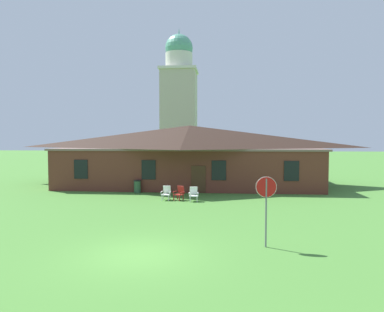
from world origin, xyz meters
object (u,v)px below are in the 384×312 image
stop_sign (266,197)px  lawn_chair_left_end (194,194)px  trash_bin (137,186)px  lawn_chair_near_door (179,193)px  lawn_chair_by_porch (166,193)px

stop_sign → lawn_chair_left_end: (-3.58, 9.45, -1.45)m
lawn_chair_left_end → trash_bin: trash_bin is taller
lawn_chair_left_end → lawn_chair_near_door: bearing=160.3°
lawn_chair_by_porch → lawn_chair_near_door: 0.90m
stop_sign → trash_bin: bearing=122.9°
stop_sign → lawn_chair_by_porch: (-5.46, 9.78, -1.45)m
lawn_chair_near_door → stop_sign: bearing=-65.0°
stop_sign → lawn_chair_by_porch: size_ratio=2.86×
stop_sign → lawn_chair_near_door: (-4.56, 9.80, -1.45)m
lawn_chair_by_porch → trash_bin: 3.92m
lawn_chair_by_porch → trash_bin: bearing=133.7°
lawn_chair_by_porch → trash_bin: (-2.71, 2.83, -0.00)m
lawn_chair_left_end → trash_bin: (-4.59, 3.16, -0.00)m
lawn_chair_by_porch → lawn_chair_left_end: size_ratio=1.00×
lawn_chair_near_door → trash_bin: trash_bin is taller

